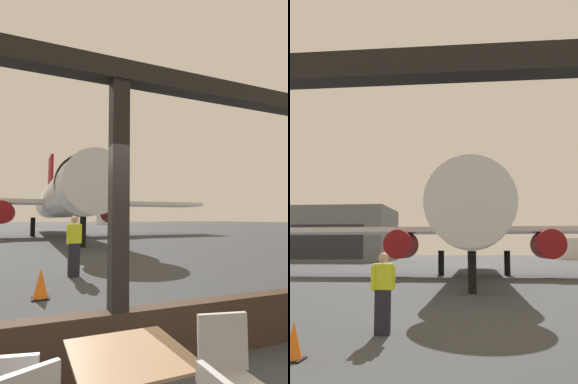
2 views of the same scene
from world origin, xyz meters
The scene contains 7 objects.
ground_plane centered at (0.00, 40.00, 0.00)m, with size 220.00×220.00×0.00m, color #383A3D.
window_frame centered at (0.00, 0.00, 1.25)m, with size 7.57×0.24×3.51m.
cafe_chair_aisle_right centered at (0.44, -1.37, 0.56)m, with size 0.45×0.45×0.93m.
airplane centered at (2.20, 25.77, 3.46)m, with size 29.49×30.70×10.20m.
ground_crew_worker centered at (0.37, 5.57, 0.90)m, with size 0.48×0.38×1.74m.
traffic_cone centered at (-0.63, 3.41, 0.30)m, with size 0.36×0.36×0.63m.
fuel_storage_tank centered at (21.54, 81.07, 2.04)m, with size 6.63×6.63×4.09m, color white.
Camera 1 is at (-1.00, -3.26, 1.66)m, focal length 27.82 mm.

